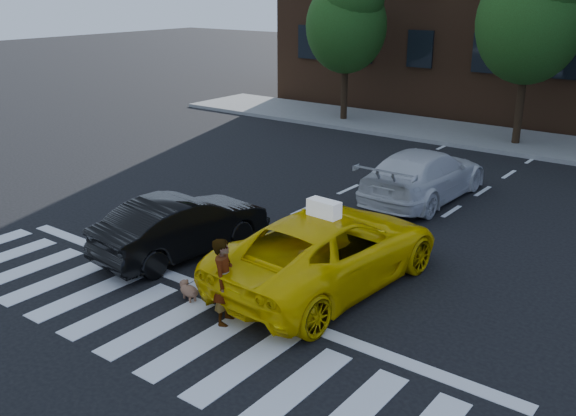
{
  "coord_description": "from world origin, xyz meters",
  "views": [
    {
      "loc": [
        7.79,
        -6.49,
        5.64
      ],
      "look_at": [
        -0.1,
        3.9,
        1.1
      ],
      "focal_mm": 40.0,
      "sensor_mm": 36.0,
      "label": 1
    }
  ],
  "objects_px": {
    "tree_left": "(347,16)",
    "tree_mid": "(532,9)",
    "black_sedan": "(182,225)",
    "white_suv": "(424,175)",
    "dog": "(188,290)",
    "woman": "(224,281)",
    "taxi": "(329,249)"
  },
  "relations": [
    {
      "from": "white_suv",
      "to": "woman",
      "type": "bearing_deg",
      "value": 92.57
    },
    {
      "from": "dog",
      "to": "woman",
      "type": "bearing_deg",
      "value": 6.91
    },
    {
      "from": "black_sedan",
      "to": "dog",
      "type": "relative_size",
      "value": 7.01
    },
    {
      "from": "taxi",
      "to": "dog",
      "type": "relative_size",
      "value": 9.24
    },
    {
      "from": "tree_left",
      "to": "tree_mid",
      "type": "relative_size",
      "value": 0.92
    },
    {
      "from": "taxi",
      "to": "tree_mid",
      "type": "bearing_deg",
      "value": -82.65
    },
    {
      "from": "white_suv",
      "to": "dog",
      "type": "distance_m",
      "value": 8.27
    },
    {
      "from": "white_suv",
      "to": "woman",
      "type": "distance_m",
      "value": 8.45
    },
    {
      "from": "woman",
      "to": "tree_mid",
      "type": "bearing_deg",
      "value": -22.14
    },
    {
      "from": "woman",
      "to": "dog",
      "type": "xyz_separation_m",
      "value": [
        -1.17,
        0.23,
        -0.6
      ]
    },
    {
      "from": "taxi",
      "to": "dog",
      "type": "height_order",
      "value": "taxi"
    },
    {
      "from": "taxi",
      "to": "dog",
      "type": "xyz_separation_m",
      "value": [
        -1.73,
        -2.17,
        -0.54
      ]
    },
    {
      "from": "black_sedan",
      "to": "tree_left",
      "type": "bearing_deg",
      "value": -64.82
    },
    {
      "from": "woman",
      "to": "dog",
      "type": "height_order",
      "value": "woman"
    },
    {
      "from": "tree_mid",
      "to": "taxi",
      "type": "relative_size",
      "value": 1.33
    },
    {
      "from": "tree_left",
      "to": "taxi",
      "type": "bearing_deg",
      "value": -58.66
    },
    {
      "from": "tree_mid",
      "to": "woman",
      "type": "height_order",
      "value": "tree_mid"
    },
    {
      "from": "woman",
      "to": "tree_left",
      "type": "bearing_deg",
      "value": 2.58
    },
    {
      "from": "tree_mid",
      "to": "black_sedan",
      "type": "relative_size",
      "value": 1.76
    },
    {
      "from": "black_sedan",
      "to": "white_suv",
      "type": "xyz_separation_m",
      "value": [
        2.52,
        6.72,
        0.04
      ]
    },
    {
      "from": "white_suv",
      "to": "dog",
      "type": "bearing_deg",
      "value": 84.51
    },
    {
      "from": "dog",
      "to": "white_suv",
      "type": "bearing_deg",
      "value": 102.31
    },
    {
      "from": "tree_mid",
      "to": "tree_left",
      "type": "bearing_deg",
      "value": 180.0
    },
    {
      "from": "white_suv",
      "to": "tree_left",
      "type": "bearing_deg",
      "value": -45.41
    },
    {
      "from": "tree_left",
      "to": "white_suv",
      "type": "distance_m",
      "value": 11.37
    },
    {
      "from": "tree_left",
      "to": "tree_mid",
      "type": "height_order",
      "value": "tree_mid"
    },
    {
      "from": "tree_mid",
      "to": "woman",
      "type": "relative_size",
      "value": 4.47
    },
    {
      "from": "taxi",
      "to": "black_sedan",
      "type": "bearing_deg",
      "value": 15.09
    },
    {
      "from": "taxi",
      "to": "black_sedan",
      "type": "height_order",
      "value": "taxi"
    },
    {
      "from": "taxi",
      "to": "woman",
      "type": "bearing_deg",
      "value": 80.55
    },
    {
      "from": "taxi",
      "to": "black_sedan",
      "type": "relative_size",
      "value": 1.32
    },
    {
      "from": "tree_left",
      "to": "tree_mid",
      "type": "bearing_deg",
      "value": -0.0
    }
  ]
}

